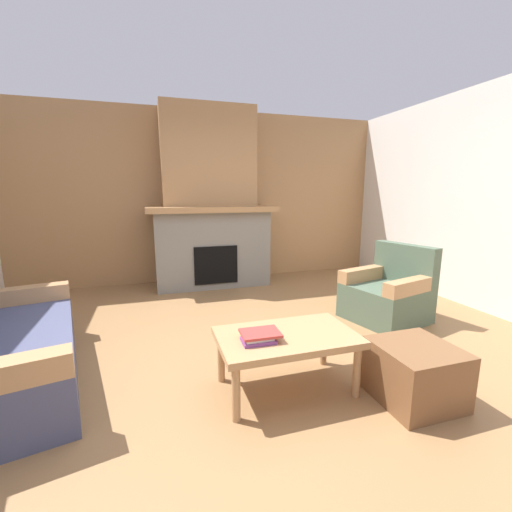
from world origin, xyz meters
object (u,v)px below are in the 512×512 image
at_px(coffee_table, 287,341).
at_px(couch, 0,351).
at_px(ottoman, 415,373).
at_px(armchair, 388,294).
at_px(fireplace, 210,210).

bearing_deg(coffee_table, couch, 162.25).
xyz_separation_m(coffee_table, ottoman, (0.81, -0.39, -0.18)).
height_order(couch, ottoman, couch).
distance_m(armchair, ottoman, 1.58).
xyz_separation_m(armchair, ottoman, (-0.83, -1.34, -0.09)).
distance_m(coffee_table, ottoman, 0.91).
distance_m(fireplace, coffee_table, 3.15).
height_order(fireplace, couch, fireplace).
bearing_deg(coffee_table, armchair, 29.98).
xyz_separation_m(couch, coffee_table, (2.02, -0.65, 0.09)).
bearing_deg(couch, armchair, 4.70).
distance_m(couch, coffee_table, 2.12).
distance_m(couch, ottoman, 3.01).
distance_m(fireplace, couch, 3.24).
bearing_deg(coffee_table, ottoman, -25.80).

